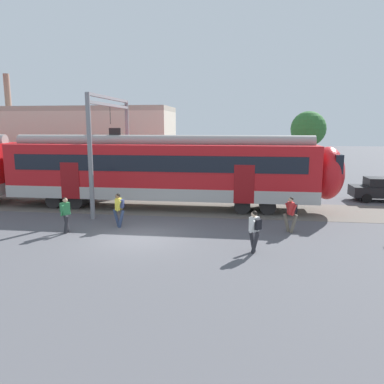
{
  "coord_description": "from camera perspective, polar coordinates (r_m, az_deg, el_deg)",
  "views": [
    {
      "loc": [
        4.4,
        -15.41,
        4.85
      ],
      "look_at": [
        1.93,
        2.79,
        1.6
      ],
      "focal_mm": 35.0,
      "sensor_mm": 36.0,
      "label": 1
    }
  ],
  "objects": [
    {
      "name": "parked_car_black",
      "position": [
        27.34,
        27.07,
        0.37
      ],
      "size": [
        4.02,
        1.79,
        1.54
      ],
      "color": "black",
      "rests_on": "ground"
    },
    {
      "name": "street_tree_right",
      "position": [
        35.4,
        17.3,
        9.13
      ],
      "size": [
        3.12,
        3.12,
        6.16
      ],
      "color": "brown",
      "rests_on": "ground"
    },
    {
      "name": "pedestrian_green",
      "position": [
        18.03,
        -18.75,
        -2.86
      ],
      "size": [
        0.55,
        0.66,
        1.67
      ],
      "color": "#28282D",
      "rests_on": "ground"
    },
    {
      "name": "pedestrian_yellow",
      "position": [
        18.39,
        -11.08,
        -2.27
      ],
      "size": [
        0.65,
        0.53,
        1.67
      ],
      "color": "navy",
      "rests_on": "ground"
    },
    {
      "name": "catenary_gantry",
      "position": [
        22.97,
        -12.25,
        8.47
      ],
      "size": [
        0.24,
        6.64,
        6.53
      ],
      "color": "gray",
      "rests_on": "ground"
    },
    {
      "name": "pedestrian_white",
      "position": [
        14.61,
        9.51,
        -5.42
      ],
      "size": [
        0.52,
        0.67,
        1.67
      ],
      "color": "#28282D",
      "rests_on": "ground"
    },
    {
      "name": "pedestrian_red",
      "position": [
        17.73,
        14.87,
        -2.88
      ],
      "size": [
        0.68,
        0.54,
        1.67
      ],
      "color": "#6B6051",
      "rests_on": "ground"
    },
    {
      "name": "background_building",
      "position": [
        33.84,
        -18.22,
        6.76
      ],
      "size": [
        17.64,
        5.0,
        9.2
      ],
      "color": "beige",
      "rests_on": "ground"
    },
    {
      "name": "ground_plane",
      "position": [
        16.74,
        -7.92,
        -6.9
      ],
      "size": [
        160.0,
        160.0,
        0.0
      ],
      "primitive_type": "plane",
      "color": "#515156"
    },
    {
      "name": "commuter_train",
      "position": [
        25.52,
        -23.92,
        3.34
      ],
      "size": [
        38.05,
        3.07,
        4.73
      ],
      "color": "#B7B2AD",
      "rests_on": "ground"
    }
  ]
}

